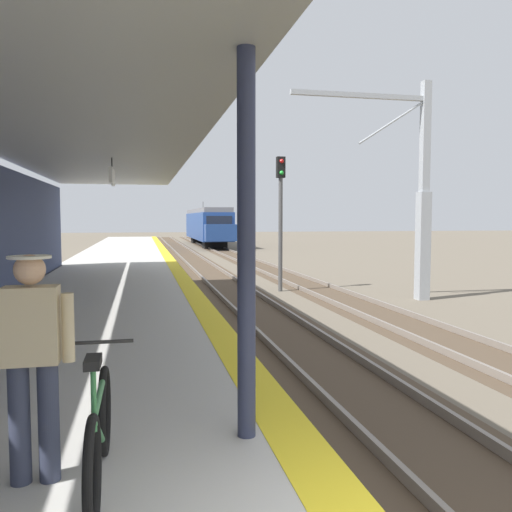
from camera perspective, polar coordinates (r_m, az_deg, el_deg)
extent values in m
cube|color=#B7B5AD|center=(18.40, -15.18, -3.51)|extent=(5.00, 80.00, 0.90)
cube|color=yellow|center=(18.36, -8.18, -2.00)|extent=(0.50, 80.00, 0.01)
cube|color=#B2B2AD|center=(11.23, -17.95, 11.66)|extent=(4.40, 24.00, 0.16)
cylinder|color=#2D334C|center=(4.61, -1.04, -4.53)|extent=(0.16, 0.16, 4.27)
cube|color=white|center=(13.13, -15.28, 8.25)|extent=(0.08, 1.40, 0.36)
cylinder|color=#333333|center=(13.16, -15.30, 9.62)|extent=(0.03, 0.03, 0.27)
cube|color=#4C3D2D|center=(22.66, -3.44, -3.12)|extent=(2.34, 120.00, 0.01)
cube|color=slate|center=(22.55, -5.25, -2.96)|extent=(0.08, 120.00, 0.15)
cube|color=slate|center=(22.77, -1.65, -2.88)|extent=(0.08, 120.00, 0.15)
cube|color=#4C3D2D|center=(23.42, 4.82, -2.89)|extent=(2.34, 120.00, 0.01)
cube|color=slate|center=(23.21, 3.12, -2.75)|extent=(0.08, 120.00, 0.15)
cube|color=slate|center=(23.63, 6.49, -2.65)|extent=(0.08, 120.00, 0.15)
cube|color=navy|center=(56.48, -5.31, 3.26)|extent=(2.90, 18.00, 2.70)
cube|color=slate|center=(56.48, -5.32, 4.85)|extent=(2.67, 18.00, 0.44)
cube|color=black|center=(47.54, -3.99, 3.61)|extent=(2.32, 0.06, 1.21)
cube|color=navy|center=(46.78, -3.85, 2.53)|extent=(2.78, 1.60, 1.49)
cube|color=black|center=(56.67, -3.84, 3.68)|extent=(0.04, 15.84, 0.86)
cylinder|color=#333333|center=(60.07, -5.74, 5.43)|extent=(0.06, 0.06, 0.90)
cube|color=black|center=(50.73, -4.50, 1.24)|extent=(2.17, 2.20, 0.72)
cube|color=black|center=(62.34, -5.95, 1.75)|extent=(2.17, 2.20, 0.72)
cylinder|color=#33384C|center=(4.36, -24.17, -16.22)|extent=(0.15, 0.15, 0.88)
cylinder|color=#33384C|center=(4.32, -21.46, -16.31)|extent=(0.15, 0.15, 0.88)
cube|color=#C6B289|center=(4.15, -23.10, -6.88)|extent=(0.38, 0.22, 0.56)
cylinder|color=#C6B289|center=(4.11, -19.63, -7.28)|extent=(0.09, 0.09, 0.50)
sphere|color=tan|center=(4.09, -23.25, -1.37)|extent=(0.22, 0.22, 0.22)
cylinder|color=beige|center=(4.08, -23.29, -0.11)|extent=(0.30, 0.30, 0.02)
torus|color=black|center=(4.65, -16.02, -15.73)|extent=(0.06, 0.72, 0.72)
torus|color=black|center=(3.64, -17.23, -21.56)|extent=(0.06, 0.72, 0.72)
cylinder|color=#33723F|center=(4.04, -16.63, -14.48)|extent=(0.04, 0.95, 0.04)
cylinder|color=#33723F|center=(4.02, -16.68, -17.64)|extent=(0.04, 0.79, 0.51)
cylinder|color=#33723F|center=(3.65, -17.12, -14.37)|extent=(0.04, 0.04, 0.45)
cube|color=black|center=(3.59, -17.20, -10.88)|extent=(0.10, 0.24, 0.06)
cylinder|color=#262626|center=(4.39, -16.26, -8.91)|extent=(0.48, 0.03, 0.03)
cylinder|color=#4C4C4C|center=(20.48, 2.66, 2.29)|extent=(0.16, 0.16, 4.40)
cube|color=black|center=(20.57, 2.68, 9.55)|extent=(0.32, 0.24, 0.80)
sphere|color=red|center=(20.46, 2.79, 10.20)|extent=(0.16, 0.16, 0.16)
sphere|color=green|center=(20.41, 2.78, 8.97)|extent=(0.16, 0.16, 0.16)
cube|color=#9EA3A8|center=(19.21, 17.57, 1.02)|extent=(0.40, 0.40, 3.75)
cube|color=#9EA3A8|center=(19.39, 17.81, 12.16)|extent=(0.28, 0.28, 3.75)
cube|color=#9EA3A8|center=(18.57, 11.19, 16.65)|extent=(4.80, 0.16, 0.16)
cylinder|color=#9EA3A8|center=(18.91, 14.60, 13.89)|extent=(2.47, 0.07, 1.60)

